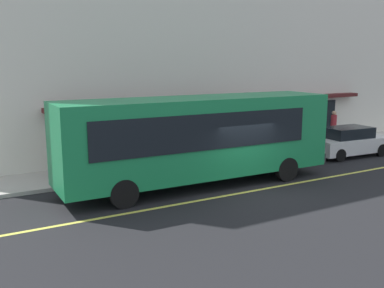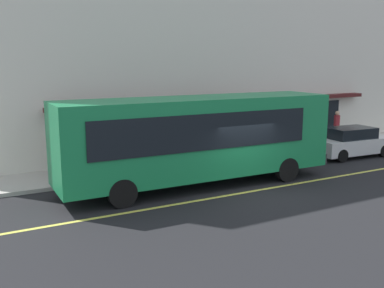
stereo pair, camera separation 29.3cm
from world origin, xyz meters
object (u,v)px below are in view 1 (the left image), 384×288
at_px(pedestrian_mid_block, 334,123).
at_px(pedestrian_at_corner, 52,155).
at_px(traffic_light, 248,109).
at_px(car_white, 349,142).
at_px(bus, 199,136).

height_order(pedestrian_mid_block, pedestrian_at_corner, pedestrian_mid_block).
xyz_separation_m(traffic_light, car_white, (5.15, -1.80, -1.79)).
height_order(bus, pedestrian_at_corner, bus).
bearing_deg(traffic_light, bus, -147.88).
distance_m(bus, pedestrian_at_corner, 6.13).
distance_m(pedestrian_mid_block, pedestrian_at_corner, 16.21).
bearing_deg(car_white, pedestrian_at_corner, 169.79).
xyz_separation_m(pedestrian_mid_block, pedestrian_at_corner, (-16.20, -0.06, -0.20)).
xyz_separation_m(bus, pedestrian_at_corner, (-4.89, 3.58, -0.91)).
bearing_deg(pedestrian_at_corner, car_white, -10.21).
bearing_deg(traffic_light, car_white, -19.26).
height_order(bus, traffic_light, bus).
bearing_deg(traffic_light, pedestrian_mid_block, 7.16).
bearing_deg(bus, pedestrian_at_corner, 143.78).
height_order(car_white, pedestrian_at_corner, pedestrian_at_corner).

